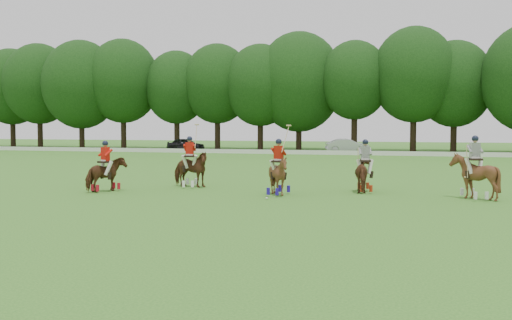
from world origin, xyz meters
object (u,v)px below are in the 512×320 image
(polo_red_b, at_px, (190,169))
(polo_ball, at_px, (267,198))
(polo_stripe_b, at_px, (474,176))
(car_left, at_px, (186,144))
(car_mid, at_px, (347,146))
(polo_stripe_a, at_px, (365,173))
(polo_red_c, at_px, (279,175))
(polo_red_a, at_px, (106,174))

(polo_red_b, height_order, polo_ball, polo_red_b)
(polo_stripe_b, bearing_deg, polo_ball, -162.80)
(car_left, height_order, car_mid, car_mid)
(polo_red_b, distance_m, polo_stripe_a, 8.07)
(polo_stripe_a, xyz_separation_m, polo_stripe_b, (4.34, -1.22, 0.10))
(car_mid, height_order, polo_ball, car_mid)
(polo_stripe_a, height_order, polo_stripe_b, polo_stripe_b)
(polo_red_c, height_order, polo_ball, polo_red_c)
(polo_red_c, xyz_separation_m, polo_stripe_b, (7.65, 0.97, 0.08))
(polo_stripe_a, bearing_deg, car_left, 123.61)
(car_left, relative_size, car_mid, 0.95)
(car_mid, relative_size, polo_stripe_a, 2.04)
(car_mid, relative_size, polo_red_a, 2.10)
(polo_red_a, height_order, polo_red_c, polo_red_c)
(polo_ball, bearing_deg, polo_red_c, 85.33)
(car_left, distance_m, car_mid, 18.91)
(car_mid, height_order, polo_stripe_b, polo_stripe_b)
(polo_red_b, xyz_separation_m, polo_red_c, (4.76, -1.86, -0.02))
(polo_red_a, bearing_deg, car_left, 108.87)
(polo_red_b, bearing_deg, polo_stripe_b, -4.09)
(car_left, bearing_deg, polo_red_a, -157.46)
(polo_stripe_a, bearing_deg, car_mid, 98.64)
(polo_red_a, xyz_separation_m, polo_red_c, (7.54, 0.90, 0.05))
(car_left, bearing_deg, polo_red_c, -147.84)
(car_left, xyz_separation_m, car_mid, (18.91, 0.00, 0.01))
(car_left, height_order, polo_stripe_a, polo_stripe_a)
(car_left, distance_m, polo_stripe_a, 44.28)
(polo_red_a, distance_m, polo_red_c, 7.60)
(polo_red_b, relative_size, polo_red_c, 1.02)
(polo_red_c, bearing_deg, car_left, 118.49)
(polo_red_c, relative_size, polo_stripe_b, 1.16)
(car_left, relative_size, polo_ball, 49.28)
(polo_stripe_a, height_order, polo_ball, polo_stripe_a)
(car_mid, relative_size, polo_red_b, 1.60)
(polo_red_b, bearing_deg, polo_ball, -35.32)
(polo_red_a, bearing_deg, polo_stripe_a, 15.93)
(car_mid, bearing_deg, car_left, 73.99)
(polo_stripe_a, bearing_deg, polo_red_c, -146.45)
(car_left, bearing_deg, car_mid, -86.34)
(polo_red_c, height_order, polo_stripe_a, polo_red_c)
(car_mid, xyz_separation_m, polo_stripe_b, (9.94, -38.10, 0.15))
(polo_red_b, xyz_separation_m, polo_stripe_b, (12.41, -0.89, 0.05))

